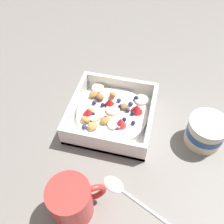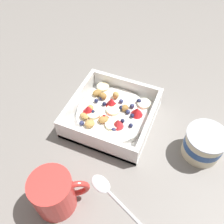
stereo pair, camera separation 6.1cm
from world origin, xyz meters
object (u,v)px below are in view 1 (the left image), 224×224
fruit_bowl (112,115)px  spoon (124,191)px  yogurt_cup (206,132)px  coffee_mug (72,201)px

fruit_bowl → spoon: 0.19m
fruit_bowl → spoon: (0.18, 0.07, -0.02)m
fruit_bowl → yogurt_cup: yogurt_cup is taller
spoon → coffee_mug: 0.11m
fruit_bowl → yogurt_cup: 0.22m
fruit_bowl → coffee_mug: bearing=-4.3°
spoon → coffee_mug: bearing=-56.6°
yogurt_cup → coffee_mug: bearing=-46.9°
spoon → coffee_mug: (0.06, -0.09, 0.04)m
yogurt_cup → coffee_mug: coffee_mug is taller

